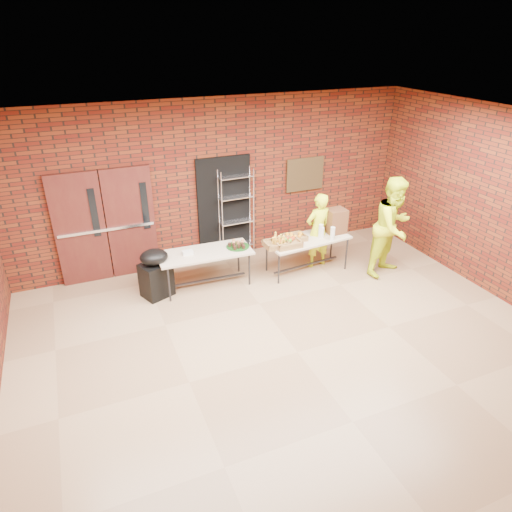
{
  "coord_description": "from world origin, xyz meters",
  "views": [
    {
      "loc": [
        -2.66,
        -4.72,
        4.3
      ],
      "look_at": [
        -0.08,
        1.4,
        0.96
      ],
      "focal_mm": 32.0,
      "sensor_mm": 36.0,
      "label": 1
    }
  ],
  "objects_px": {
    "volunteer_man": "(393,227)",
    "table_left": "(205,255)",
    "table_right": "(307,241)",
    "covered_grill": "(156,273)",
    "coffee_dispenser": "(336,221)",
    "wire_rack": "(236,214)",
    "volunteer_woman": "(318,230)"
  },
  "relations": [
    {
      "from": "volunteer_man",
      "to": "table_left",
      "type": "bearing_deg",
      "value": 146.21
    },
    {
      "from": "table_right",
      "to": "volunteer_man",
      "type": "xyz_separation_m",
      "value": [
        1.43,
        -0.68,
        0.34
      ]
    },
    {
      "from": "table_left",
      "to": "volunteer_man",
      "type": "bearing_deg",
      "value": -11.84
    },
    {
      "from": "table_right",
      "to": "volunteer_man",
      "type": "height_order",
      "value": "volunteer_man"
    },
    {
      "from": "table_right",
      "to": "covered_grill",
      "type": "distance_m",
      "value": 2.92
    },
    {
      "from": "coffee_dispenser",
      "to": "volunteer_man",
      "type": "height_order",
      "value": "volunteer_man"
    },
    {
      "from": "table_left",
      "to": "covered_grill",
      "type": "xyz_separation_m",
      "value": [
        -0.91,
        0.01,
        -0.18
      ]
    },
    {
      "from": "wire_rack",
      "to": "volunteer_woman",
      "type": "height_order",
      "value": "wire_rack"
    },
    {
      "from": "table_left",
      "to": "coffee_dispenser",
      "type": "bearing_deg",
      "value": -0.19
    },
    {
      "from": "coffee_dispenser",
      "to": "volunteer_woman",
      "type": "height_order",
      "value": "volunteer_woman"
    },
    {
      "from": "wire_rack",
      "to": "table_left",
      "type": "distance_m",
      "value": 1.36
    },
    {
      "from": "table_left",
      "to": "covered_grill",
      "type": "distance_m",
      "value": 0.93
    },
    {
      "from": "wire_rack",
      "to": "coffee_dispenser",
      "type": "relative_size",
      "value": 3.9
    },
    {
      "from": "table_left",
      "to": "coffee_dispenser",
      "type": "xyz_separation_m",
      "value": [
        2.65,
        -0.12,
        0.28
      ]
    },
    {
      "from": "table_right",
      "to": "covered_grill",
      "type": "xyz_separation_m",
      "value": [
        -2.91,
        0.19,
        -0.17
      ]
    },
    {
      "from": "covered_grill",
      "to": "volunteer_woman",
      "type": "distance_m",
      "value": 3.21
    },
    {
      "from": "volunteer_woman",
      "to": "volunteer_man",
      "type": "bearing_deg",
      "value": 138.92
    },
    {
      "from": "table_left",
      "to": "volunteer_man",
      "type": "relative_size",
      "value": 0.89
    },
    {
      "from": "table_left",
      "to": "coffee_dispenser",
      "type": "height_order",
      "value": "coffee_dispenser"
    },
    {
      "from": "table_left",
      "to": "volunteer_woman",
      "type": "height_order",
      "value": "volunteer_woman"
    },
    {
      "from": "table_left",
      "to": "volunteer_man",
      "type": "distance_m",
      "value": 3.55
    },
    {
      "from": "table_right",
      "to": "volunteer_woman",
      "type": "distance_m",
      "value": 0.34
    },
    {
      "from": "table_right",
      "to": "covered_grill",
      "type": "height_order",
      "value": "covered_grill"
    },
    {
      "from": "volunteer_woman",
      "to": "covered_grill",
      "type": "bearing_deg",
      "value": -7.51
    },
    {
      "from": "wire_rack",
      "to": "volunteer_man",
      "type": "bearing_deg",
      "value": -37.19
    },
    {
      "from": "table_right",
      "to": "volunteer_woman",
      "type": "xyz_separation_m",
      "value": [
        0.29,
        0.11,
        0.13
      ]
    },
    {
      "from": "wire_rack",
      "to": "table_left",
      "type": "relative_size",
      "value": 1.1
    },
    {
      "from": "wire_rack",
      "to": "table_right",
      "type": "bearing_deg",
      "value": -47.92
    },
    {
      "from": "volunteer_woman",
      "to": "volunteer_man",
      "type": "relative_size",
      "value": 0.79
    },
    {
      "from": "volunteer_man",
      "to": "wire_rack",
      "type": "bearing_deg",
      "value": 124.67
    },
    {
      "from": "table_right",
      "to": "volunteer_man",
      "type": "relative_size",
      "value": 0.89
    },
    {
      "from": "coffee_dispenser",
      "to": "volunteer_woman",
      "type": "bearing_deg",
      "value": 172.31
    }
  ]
}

